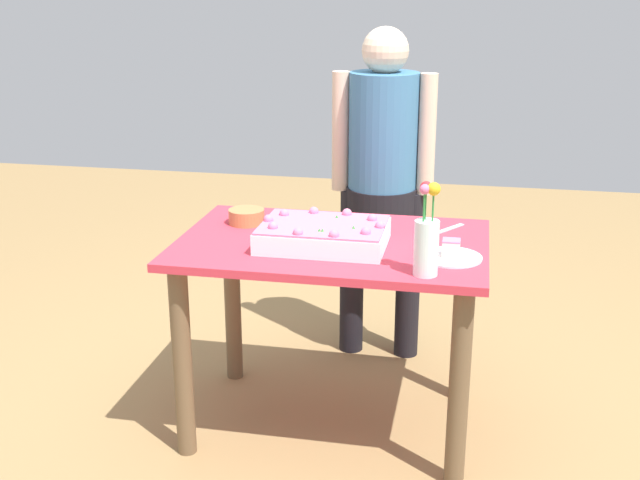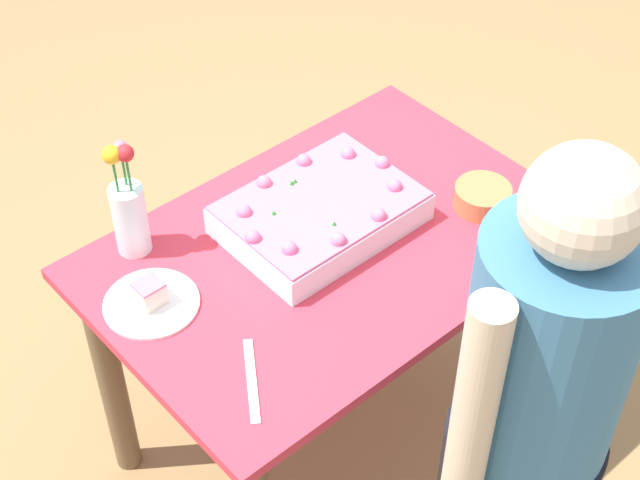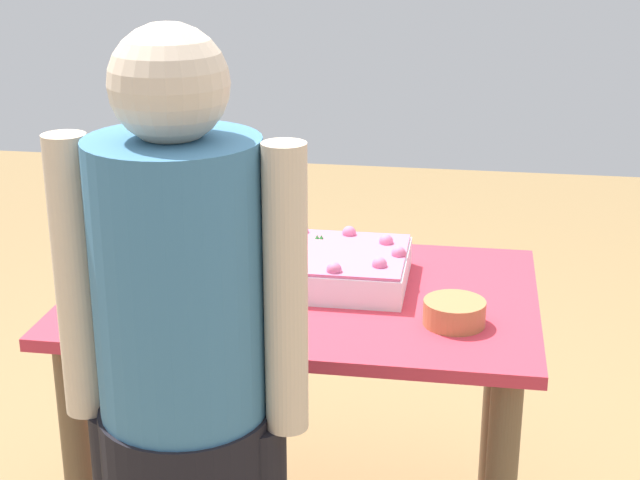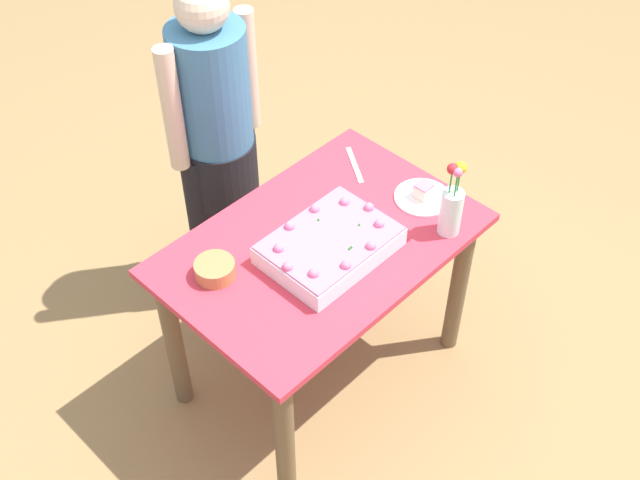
% 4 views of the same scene
% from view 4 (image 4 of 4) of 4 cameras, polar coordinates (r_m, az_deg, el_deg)
% --- Properties ---
extents(ground_plane, '(8.00, 8.00, 0.00)m').
position_cam_4_polar(ground_plane, '(3.45, 0.05, -9.11)').
color(ground_plane, olive).
extents(dining_table, '(1.13, 0.76, 0.76)m').
position_cam_4_polar(dining_table, '(2.97, 0.05, -2.17)').
color(dining_table, '#CE3244').
rests_on(dining_table, ground_plane).
extents(sheet_cake, '(0.45, 0.33, 0.10)m').
position_cam_4_polar(sheet_cake, '(2.79, 0.69, -0.35)').
color(sheet_cake, white).
rests_on(sheet_cake, dining_table).
extents(serving_plate_with_slice, '(0.22, 0.22, 0.07)m').
position_cam_4_polar(serving_plate_with_slice, '(3.05, 7.33, 3.19)').
color(serving_plate_with_slice, white).
rests_on(serving_plate_with_slice, dining_table).
extents(cake_knife, '(0.14, 0.20, 0.00)m').
position_cam_4_polar(cake_knife, '(3.18, 2.47, 5.36)').
color(cake_knife, silver).
rests_on(cake_knife, dining_table).
extents(flower_vase, '(0.08, 0.08, 0.31)m').
position_cam_4_polar(flower_vase, '(2.86, 9.34, 2.35)').
color(flower_vase, white).
rests_on(flower_vase, dining_table).
extents(fruit_bowl, '(0.14, 0.14, 0.06)m').
position_cam_4_polar(fruit_bowl, '(2.75, -7.49, -2.09)').
color(fruit_bowl, '#B57545').
rests_on(fruit_bowl, dining_table).
extents(person_standing, '(0.45, 0.31, 1.49)m').
position_cam_4_polar(person_standing, '(3.24, -7.43, 7.84)').
color(person_standing, black).
rests_on(person_standing, ground_plane).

